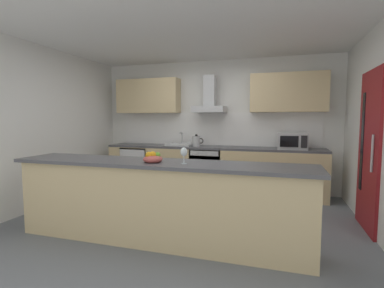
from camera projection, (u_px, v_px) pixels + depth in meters
ground at (185, 220)px, 4.11m from camera, size 5.76×4.83×0.02m
ceiling at (185, 32)px, 3.88m from camera, size 5.76×4.83×0.02m
wall_back at (215, 125)px, 5.88m from camera, size 5.76×0.12×2.60m
wall_left at (45, 127)px, 4.71m from camera, size 0.12×4.83×2.60m
backsplash_tile at (215, 129)px, 5.81m from camera, size 4.05×0.02×0.66m
counter_back at (211, 169)px, 5.59m from camera, size 4.19×0.60×0.90m
counter_island at (158, 202)px, 3.31m from camera, size 3.52×0.64×0.95m
upper_cabinets at (213, 95)px, 5.60m from camera, size 4.13×0.32×0.70m
side_door at (369, 151)px, 3.65m from camera, size 0.08×0.85×2.05m
oven at (208, 169)px, 5.58m from camera, size 0.60×0.62×0.80m
refrigerator at (139, 167)px, 6.01m from camera, size 0.58×0.60×0.85m
microwave at (292, 141)px, 5.05m from camera, size 0.50×0.38×0.30m
sink at (180, 144)px, 5.72m from camera, size 0.50×0.40×0.26m
kettle at (196, 141)px, 5.56m from camera, size 0.29×0.15×0.24m
range_hood at (210, 101)px, 5.59m from camera, size 0.62×0.45×0.72m
wine_glass at (184, 152)px, 3.11m from camera, size 0.08×0.08×0.18m
fruit_bowl at (153, 158)px, 3.21m from camera, size 0.22×0.22×0.13m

